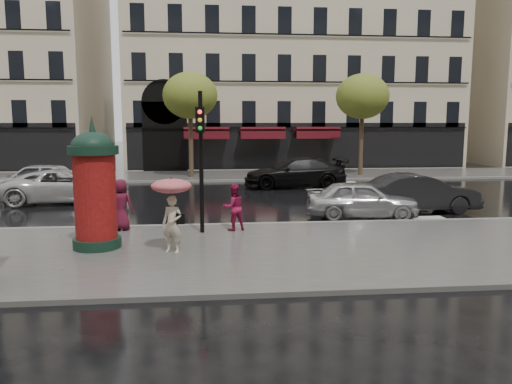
{
  "coord_description": "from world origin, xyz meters",
  "views": [
    {
      "loc": [
        -1.1,
        -13.71,
        3.58
      ],
      "look_at": [
        0.44,
        1.5,
        1.42
      ],
      "focal_mm": 35.0,
      "sensor_mm": 36.0,
      "label": 1
    }
  ],
  "objects": [
    {
      "name": "car_silver",
      "position": [
        4.68,
        4.2,
        0.71
      ],
      "size": [
        4.33,
        2.21,
        1.41
      ],
      "primitive_type": "imported",
      "rotation": [
        0.0,
        0.0,
        1.44
      ],
      "color": "#B9BABE",
      "rests_on": "ground"
    },
    {
      "name": "zebra_crossing",
      "position": [
        6.0,
        9.6,
        0.01
      ],
      "size": [
        3.6,
        11.75,
        0.01
      ],
      "primitive_type": "cube",
      "color": "silver",
      "rests_on": "ground"
    },
    {
      "name": "far_kerb",
      "position": [
        0.0,
        16.0,
        0.07
      ],
      "size": [
        90.0,
        0.25,
        0.14
      ],
      "primitive_type": "cube",
      "color": "slate",
      "rests_on": "ground"
    },
    {
      "name": "car_far_silver",
      "position": [
        -9.38,
        11.54,
        0.8
      ],
      "size": [
        4.82,
        2.24,
        1.6
      ],
      "primitive_type": "imported",
      "rotation": [
        0.0,
        0.0,
        -1.65
      ],
      "color": "#B9B9BE",
      "rests_on": "ground"
    },
    {
      "name": "ground",
      "position": [
        0.0,
        0.0,
        0.0
      ],
      "size": [
        160.0,
        160.0,
        0.0
      ],
      "primitive_type": "plane",
      "color": "black",
      "rests_on": "ground"
    },
    {
      "name": "tree_far_left",
      "position": [
        -2.0,
        18.0,
        5.17
      ],
      "size": [
        3.4,
        3.4,
        6.64
      ],
      "color": "#38281C",
      "rests_on": "ground"
    },
    {
      "name": "far_sidewalk",
      "position": [
        0.0,
        19.0,
        0.06
      ],
      "size": [
        90.0,
        6.0,
        0.12
      ],
      "primitive_type": "cube",
      "color": "#474744",
      "rests_on": "ground"
    },
    {
      "name": "woman_umbrella",
      "position": [
        -2.0,
        -0.58,
        1.47
      ],
      "size": [
        1.06,
        1.06,
        2.04
      ],
      "color": "beige",
      "rests_on": "near_sidewalk"
    },
    {
      "name": "tree_far_right",
      "position": [
        9.0,
        18.0,
        5.17
      ],
      "size": [
        3.4,
        3.4,
        6.64
      ],
      "color": "#38281C",
      "rests_on": "ground"
    },
    {
      "name": "woman_red",
      "position": [
        -0.23,
        2.01,
        0.87
      ],
      "size": [
        0.88,
        0.78,
        1.49
      ],
      "primitive_type": "imported",
      "rotation": [
        0.0,
        0.0,
        3.49
      ],
      "color": "maroon",
      "rests_on": "near_sidewalk"
    },
    {
      "name": "traffic_light",
      "position": [
        -1.24,
        1.71,
        2.78
      ],
      "size": [
        0.28,
        0.41,
        4.39
      ],
      "color": "black",
      "rests_on": "near_sidewalk"
    },
    {
      "name": "car_black",
      "position": [
        3.77,
        13.18,
        0.81
      ],
      "size": [
        5.67,
        2.51,
        1.62
      ],
      "primitive_type": "imported",
      "rotation": [
        0.0,
        0.0,
        -1.53
      ],
      "color": "black",
      "rests_on": "ground"
    },
    {
      "name": "man_burgundy",
      "position": [
        -3.83,
        2.4,
        0.95
      ],
      "size": [
        0.92,
        0.73,
        1.65
      ],
      "primitive_type": "imported",
      "rotation": [
        0.0,
        0.0,
        2.86
      ],
      "color": "#521024",
      "rests_on": "near_sidewalk"
    },
    {
      "name": "bldg_far_corner",
      "position": [
        6.0,
        30.0,
        11.31
      ],
      "size": [
        26.0,
        14.0,
        22.9
      ],
      "color": "#B7A88C",
      "rests_on": "ground"
    },
    {
      "name": "near_sidewalk",
      "position": [
        0.0,
        -0.5,
        0.06
      ],
      "size": [
        90.0,
        7.0,
        0.12
      ],
      "primitive_type": "cube",
      "color": "#474744",
      "rests_on": "ground"
    },
    {
      "name": "morris_column",
      "position": [
        -4.12,
        0.16,
        1.85
      ],
      "size": [
        1.34,
        1.34,
        3.61
      ],
      "color": "black",
      "rests_on": "near_sidewalk"
    },
    {
      "name": "car_darkgrey",
      "position": [
        7.31,
        5.13,
        0.76
      ],
      "size": [
        4.7,
        1.81,
        1.53
      ],
      "primitive_type": "imported",
      "rotation": [
        0.0,
        0.0,
        1.61
      ],
      "color": "black",
      "rests_on": "ground"
    },
    {
      "name": "car_white",
      "position": [
        -7.28,
        9.03,
        0.74
      ],
      "size": [
        5.56,
        2.98,
        1.49
      ],
      "primitive_type": "imported",
      "rotation": [
        0.0,
        0.0,
        1.67
      ],
      "color": "#BCBCBC",
      "rests_on": "ground"
    },
    {
      "name": "near_kerb",
      "position": [
        0.0,
        3.0,
        0.07
      ],
      "size": [
        90.0,
        0.25,
        0.14
      ],
      "primitive_type": "cube",
      "color": "slate",
      "rests_on": "ground"
    }
  ]
}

